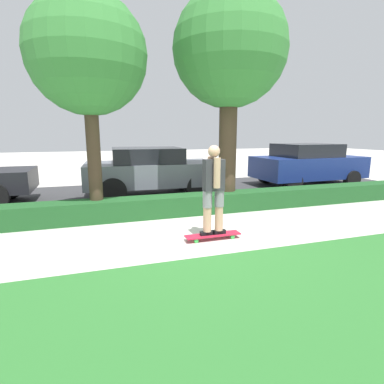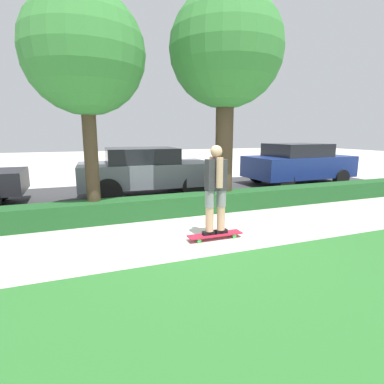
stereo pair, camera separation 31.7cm
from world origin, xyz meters
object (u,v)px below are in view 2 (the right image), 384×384
Objects in this scene: tree_mid at (226,53)px; parked_car_rear at (298,163)px; skateboard at (215,235)px; parked_car_middle at (145,170)px; skater_person at (216,188)px; tree_near at (85,55)px.

tree_mid is 5.82m from parked_car_rear.
parked_car_middle reaches higher than skateboard.
parked_car_rear is at bearing 38.72° from skater_person.
skater_person is 3.80m from tree_near.
tree_mid is 1.31× the size of parked_car_middle.
skateboard is at bearing -143.44° from parked_car_rear.
skateboard is 0.20× the size of tree_mid.
parked_car_rear is (5.98, 0.16, -0.00)m from parked_car_middle.
parked_car_rear is at bearing 18.04° from tree_near.
tree_mid is (1.21, 2.11, 2.87)m from skater_person.
tree_near reaches higher than parked_car_rear.
tree_near is at bearing -164.12° from parked_car_rear.
tree_mid reaches higher than tree_near.
parked_car_middle is (-1.61, 2.20, -3.03)m from tree_mid.
skateboard is 4.39m from parked_car_middle.
parked_car_middle is at bearing 179.39° from parked_car_rear.
skater_person reaches higher than parked_car_rear.
tree_near is at bearing -122.88° from parked_car_middle.
skater_person is at bearing -44.60° from tree_near.
tree_mid is at bearing 1.97° from tree_near.
parked_car_middle is (-0.39, 4.31, 0.73)m from skateboard.
skater_person reaches higher than skateboard.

